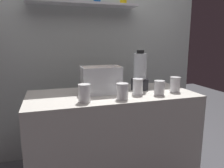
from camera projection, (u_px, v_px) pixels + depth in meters
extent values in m
cube|color=beige|center=(112.00, 142.00, 1.89)|extent=(1.40, 0.64, 0.90)
cube|color=silver|center=(92.00, 49.00, 2.45)|extent=(2.60, 0.04, 2.50)
cube|color=silver|center=(84.00, 4.00, 2.22)|extent=(1.16, 0.20, 0.02)
cube|color=white|center=(101.00, 93.00, 1.81)|extent=(0.33, 0.21, 0.01)
cube|color=white|center=(104.00, 82.00, 1.69)|extent=(0.33, 0.01, 0.23)
cube|color=white|center=(98.00, 78.00, 1.88)|extent=(0.33, 0.01, 0.23)
cube|color=white|center=(82.00, 81.00, 1.74)|extent=(0.01, 0.21, 0.23)
cube|color=white|center=(119.00, 79.00, 1.83)|extent=(0.01, 0.21, 0.23)
cone|color=orange|center=(106.00, 90.00, 1.82)|extent=(0.16, 0.13, 0.03)
cone|color=orange|center=(103.00, 90.00, 1.81)|extent=(0.10, 0.17, 0.03)
cone|color=orange|center=(95.00, 91.00, 1.79)|extent=(0.09, 0.17, 0.02)
cone|color=orange|center=(95.00, 90.00, 1.80)|extent=(0.16, 0.13, 0.03)
cone|color=orange|center=(103.00, 86.00, 1.81)|extent=(0.18, 0.08, 0.03)
cone|color=orange|center=(107.00, 85.00, 1.83)|extent=(0.08, 0.16, 0.04)
cone|color=orange|center=(94.00, 88.00, 1.79)|extent=(0.04, 0.17, 0.03)
cone|color=orange|center=(107.00, 87.00, 1.82)|extent=(0.18, 0.05, 0.02)
cone|color=orange|center=(97.00, 83.00, 1.80)|extent=(0.15, 0.11, 0.03)
cone|color=orange|center=(106.00, 84.00, 1.80)|extent=(0.15, 0.11, 0.03)
cone|color=orange|center=(101.00, 85.00, 1.80)|extent=(0.10, 0.13, 0.02)
cone|color=orange|center=(97.00, 85.00, 1.77)|extent=(0.13, 0.11, 0.03)
cone|color=orange|center=(108.00, 80.00, 1.81)|extent=(0.12, 0.16, 0.03)
cone|color=orange|center=(96.00, 79.00, 1.77)|extent=(0.15, 0.15, 0.03)
cylinder|color=black|center=(140.00, 84.00, 1.93)|extent=(0.16, 0.16, 0.10)
cylinder|color=silver|center=(140.00, 66.00, 1.90)|extent=(0.12, 0.12, 0.23)
cylinder|color=red|center=(140.00, 77.00, 1.92)|extent=(0.11, 0.11, 0.04)
cylinder|color=black|center=(140.00, 52.00, 1.87)|extent=(0.06, 0.06, 0.03)
cylinder|color=white|center=(84.00, 94.00, 1.52)|extent=(0.09, 0.09, 0.13)
cylinder|color=yellow|center=(84.00, 96.00, 1.53)|extent=(0.08, 0.08, 0.09)
cylinder|color=white|center=(84.00, 85.00, 1.51)|extent=(0.09, 0.09, 0.01)
cylinder|color=white|center=(122.00, 92.00, 1.60)|extent=(0.09, 0.09, 0.12)
cylinder|color=orange|center=(122.00, 93.00, 1.60)|extent=(0.08, 0.08, 0.10)
cylinder|color=white|center=(122.00, 84.00, 1.59)|extent=(0.09, 0.09, 0.01)
cylinder|color=white|center=(138.00, 87.00, 1.74)|extent=(0.08, 0.08, 0.13)
cylinder|color=orange|center=(138.00, 88.00, 1.74)|extent=(0.08, 0.08, 0.11)
cylinder|color=white|center=(138.00, 79.00, 1.73)|extent=(0.09, 0.09, 0.01)
cylinder|color=white|center=(159.00, 88.00, 1.73)|extent=(0.08, 0.08, 0.11)
cylinder|color=orange|center=(159.00, 89.00, 1.73)|extent=(0.08, 0.08, 0.09)
cylinder|color=white|center=(160.00, 81.00, 1.72)|extent=(0.09, 0.09, 0.01)
cylinder|color=white|center=(175.00, 85.00, 1.84)|extent=(0.09, 0.09, 0.13)
cylinder|color=orange|center=(175.00, 86.00, 1.84)|extent=(0.08, 0.08, 0.09)
cylinder|color=white|center=(175.00, 77.00, 1.83)|extent=(0.09, 0.09, 0.01)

